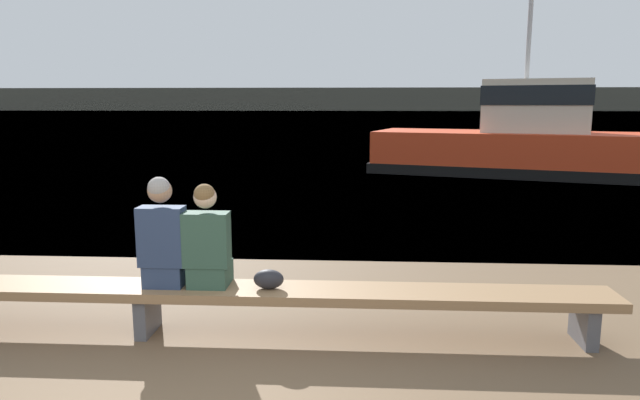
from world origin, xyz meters
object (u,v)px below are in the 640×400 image
person_right (207,243)px  person_left (163,238)px  tugboat_red (521,145)px  bench_main (147,293)px  shopping_bag (269,279)px

person_right → person_left: bearing=-179.7°
person_left → tugboat_red: bearing=61.5°
bench_main → shopping_bag: shopping_bag is taller
shopping_bag → bench_main: bearing=179.1°
bench_main → tugboat_red: bearing=60.9°
shopping_bag → tugboat_red: tugboat_red is taller
person_left → tugboat_red: size_ratio=0.11×
bench_main → person_right: size_ratio=8.87×
person_left → tugboat_red: 14.85m
person_left → tugboat_red: (7.09, 13.04, -0.03)m
person_right → shopping_bag: (0.59, -0.03, -0.34)m
bench_main → tugboat_red: (7.28, 13.05, 0.52)m
person_left → person_right: (0.43, 0.00, -0.04)m
bench_main → person_left: bearing=2.6°
shopping_bag → tugboat_red: size_ratio=0.03×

